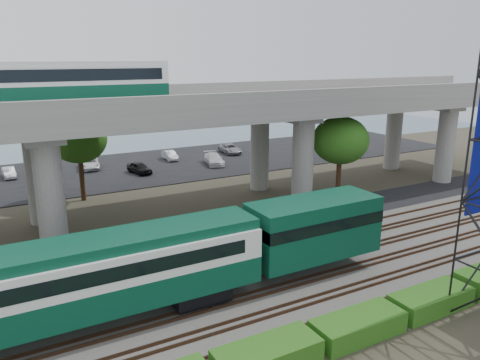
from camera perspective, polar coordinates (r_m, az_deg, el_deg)
ground at (r=26.13m, az=5.83°, el=-14.40°), size 140.00×140.00×0.00m
ballast_bed at (r=27.54m, az=3.42°, el=-12.48°), size 90.00×12.00×0.20m
service_road at (r=34.39m, az=-4.20°, el=-6.83°), size 90.00×5.00×0.08m
parking_lot at (r=55.70m, az=-14.40°, el=1.25°), size 90.00×18.00×0.08m
harbor_water at (r=76.82m, az=-18.64°, el=4.59°), size 140.00×40.00×0.03m
rail_tracks at (r=27.46m, az=3.43°, el=-12.14°), size 90.00×9.52×0.16m
commuter_train at (r=23.27m, az=-15.39°, el=-10.78°), size 29.30×3.06×4.30m
overpass at (r=37.13m, az=-8.74°, el=7.72°), size 80.00×12.00×12.40m
hedge_strip at (r=23.56m, az=14.19°, el=-16.78°), size 34.60×1.80×1.20m
trees at (r=36.51m, az=-14.82°, el=3.06°), size 40.94×16.94×7.69m
suv at (r=31.20m, az=-18.64°, el=-8.41°), size 5.88×4.21×1.49m
parked_cars at (r=55.39m, az=-13.19°, el=1.94°), size 36.32×9.79×1.32m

